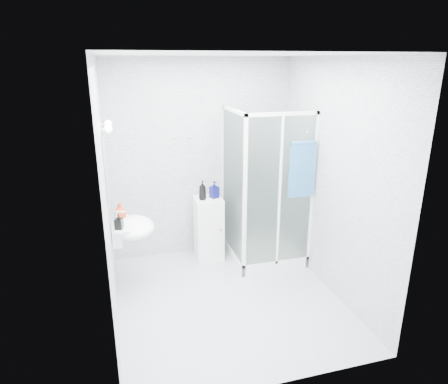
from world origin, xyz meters
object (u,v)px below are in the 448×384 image
object	(u,v)px
shower_enclosure	(261,229)
soap_dispenser_black	(119,222)
hand_towel	(302,168)
shampoo_bottle_b	(214,190)
wall_basin	(131,228)
soap_dispenser_orange	(120,211)
shampoo_bottle_a	(202,190)
storage_cabinet	(209,228)

from	to	relation	value
shower_enclosure	soap_dispenser_black	distance (m)	1.91
hand_towel	shampoo_bottle_b	world-z (taller)	hand_towel
shampoo_bottle_b	soap_dispenser_black	size ratio (longest dim) A/B	1.31
wall_basin	soap_dispenser_orange	distance (m)	0.23
shower_enclosure	soap_dispenser_orange	distance (m)	1.84
shampoo_bottle_a	soap_dispenser_black	world-z (taller)	shampoo_bottle_a
storage_cabinet	shampoo_bottle_b	size ratio (longest dim) A/B	3.87
hand_towel	storage_cabinet	bearing A→B (deg)	145.60
soap_dispenser_black	shower_enclosure	bearing A→B (deg)	14.75
hand_towel	shampoo_bottle_b	xyz separation A→B (m)	(-0.89, 0.67, -0.39)
shower_enclosure	soap_dispenser_orange	bearing A→B (deg)	-173.95
shower_enclosure	shampoo_bottle_b	bearing A→B (deg)	154.40
shower_enclosure	shampoo_bottle_a	world-z (taller)	shower_enclosure
shampoo_bottle_b	soap_dispenser_black	distance (m)	1.43
shower_enclosure	hand_towel	distance (m)	1.05
shampoo_bottle_a	shower_enclosure	bearing A→B (deg)	-17.92
shampoo_bottle_a	soap_dispenser_orange	world-z (taller)	shampoo_bottle_a
shampoo_bottle_a	storage_cabinet	bearing A→B (deg)	20.05
shampoo_bottle_b	soap_dispenser_black	xyz separation A→B (m)	(-1.22, -0.73, -0.01)
storage_cabinet	shampoo_bottle_a	bearing A→B (deg)	-158.18
shampoo_bottle_a	soap_dispenser_orange	distance (m)	1.12
wall_basin	shampoo_bottle_a	world-z (taller)	shampoo_bottle_a
shower_enclosure	storage_cabinet	bearing A→B (deg)	157.53
storage_cabinet	shampoo_bottle_a	xyz separation A→B (m)	(-0.08, -0.03, 0.55)
storage_cabinet	shower_enclosure	bearing A→B (deg)	-20.69
shampoo_bottle_a	shampoo_bottle_b	distance (m)	0.17
shampoo_bottle_a	soap_dispenser_black	xyz separation A→B (m)	(-1.06, -0.70, -0.03)
shampoo_bottle_a	shampoo_bottle_b	size ratio (longest dim) A/B	1.14
shampoo_bottle_b	soap_dispenser_orange	world-z (taller)	shampoo_bottle_b
storage_cabinet	soap_dispenser_orange	size ratio (longest dim) A/B	4.53
soap_dispenser_orange	wall_basin	bearing A→B (deg)	-51.70
shower_enclosure	storage_cabinet	xyz separation A→B (m)	(-0.64, 0.26, -0.02)
shower_enclosure	soap_dispenser_black	world-z (taller)	shower_enclosure
shower_enclosure	soap_dispenser_black	size ratio (longest dim) A/B	11.95
wall_basin	hand_towel	bearing A→B (deg)	-2.45
wall_basin	soap_dispenser_orange	bearing A→B (deg)	128.30
soap_dispenser_black	soap_dispenser_orange	bearing A→B (deg)	85.62
hand_towel	soap_dispenser_orange	world-z (taller)	hand_towel
shampoo_bottle_b	storage_cabinet	bearing A→B (deg)	-177.74
soap_dispenser_orange	storage_cabinet	bearing A→B (deg)	21.86
hand_towel	shampoo_bottle_b	distance (m)	1.18
wall_basin	hand_towel	size ratio (longest dim) A/B	0.84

